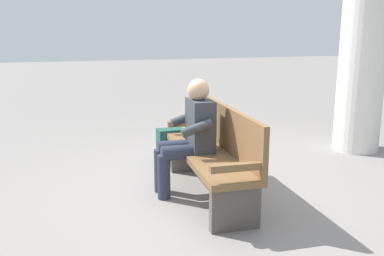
% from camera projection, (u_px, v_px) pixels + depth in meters
% --- Properties ---
extents(ground_plane, '(40.00, 40.00, 0.00)m').
position_uv_depth(ground_plane, '(208.00, 195.00, 4.36)').
color(ground_plane, gray).
extents(bench_near, '(1.82, 0.57, 0.90)m').
position_uv_depth(bench_near, '(215.00, 151.00, 4.27)').
color(bench_near, brown).
rests_on(bench_near, ground).
extents(person_seated, '(0.59, 0.59, 1.18)m').
position_uv_depth(person_seated, '(190.00, 134.00, 4.29)').
color(person_seated, '#33383D').
rests_on(person_seated, ground).
extents(backpack, '(0.25, 0.34, 0.45)m').
position_uv_depth(backpack, '(171.00, 146.00, 5.35)').
color(backpack, '#1E4C42').
rests_on(backpack, ground).
extents(support_pillar, '(0.62, 0.62, 3.10)m').
position_uv_depth(support_pillar, '(364.00, 37.00, 5.68)').
color(support_pillar, silver).
rests_on(support_pillar, ground).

